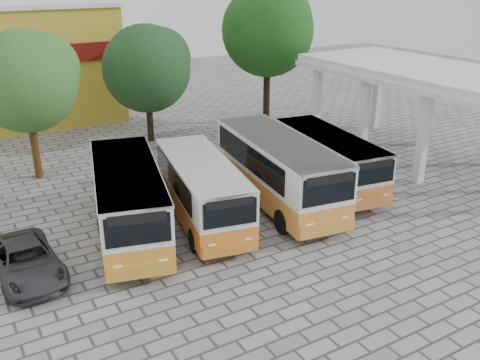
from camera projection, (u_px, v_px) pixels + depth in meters
ground at (322, 230)px, 22.89m from camera, size 90.00×90.00×0.00m
terminal_shelter at (431, 77)px, 29.26m from camera, size 6.80×15.80×5.40m
bus_far_left at (128, 197)px, 21.86m from camera, size 4.57×8.80×3.00m
bus_centre_left at (202, 188)px, 23.12m from camera, size 3.83×8.12×2.80m
bus_centre_right at (278, 167)px, 24.82m from camera, size 3.86×9.11×3.18m
bus_far_right at (329, 157)px, 26.92m from camera, size 3.38×7.90×2.75m
tree_left at (26, 78)px, 26.80m from camera, size 5.44×5.18×7.75m
tree_middle at (147, 66)px, 33.05m from camera, size 5.71×5.44×7.37m
tree_right at (269, 27)px, 36.64m from camera, size 6.66×6.34×9.63m
parked_car at (26, 261)px, 19.25m from camera, size 2.31×4.68×1.28m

